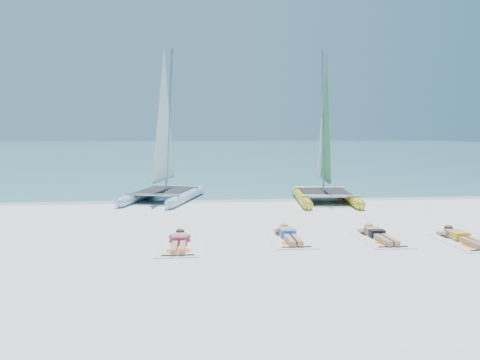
% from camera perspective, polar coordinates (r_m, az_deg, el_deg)
% --- Properties ---
extents(ground, '(140.00, 140.00, 0.00)m').
position_cam_1_polar(ground, '(13.17, 3.36, -5.83)').
color(ground, white).
rests_on(ground, ground).
extents(sea, '(140.00, 115.00, 0.01)m').
position_cam_1_polar(sea, '(75.81, -3.83, 3.91)').
color(sea, '#6BAEB3').
rests_on(sea, ground).
extents(wet_sand_strip, '(140.00, 1.40, 0.01)m').
position_cam_1_polar(wet_sand_strip, '(18.54, 0.80, -2.37)').
color(wet_sand_strip, beige).
rests_on(wet_sand_strip, ground).
extents(catamaran_blue, '(3.33, 4.99, 6.24)m').
position_cam_1_polar(catamaran_blue, '(18.48, -9.23, 3.32)').
color(catamaran_blue, '#BADAF5').
rests_on(catamaran_blue, ground).
extents(catamaran_yellow, '(2.60, 4.89, 6.11)m').
position_cam_1_polar(catamaran_yellow, '(18.57, 10.14, 3.51)').
color(catamaran_yellow, gold).
rests_on(catamaran_yellow, ground).
extents(towel_a, '(1.00, 1.85, 0.02)m').
position_cam_1_polar(towel_a, '(11.04, -7.44, -8.13)').
color(towel_a, silver).
rests_on(towel_a, ground).
extents(sunbather_a, '(0.37, 1.73, 0.26)m').
position_cam_1_polar(sunbather_a, '(11.20, -7.41, -7.35)').
color(sunbather_a, tan).
rests_on(sunbather_a, towel_a).
extents(towel_b, '(1.00, 1.85, 0.02)m').
position_cam_1_polar(towel_b, '(11.71, 6.13, -7.29)').
color(towel_b, silver).
rests_on(towel_b, ground).
extents(sunbather_b, '(0.37, 1.73, 0.26)m').
position_cam_1_polar(sunbather_b, '(11.87, 5.95, -6.56)').
color(sunbather_b, tan).
rests_on(sunbather_b, towel_b).
extents(towel_c, '(1.00, 1.85, 0.02)m').
position_cam_1_polar(towel_c, '(12.18, 16.75, -6.99)').
color(towel_c, silver).
rests_on(towel_c, ground).
extents(sunbather_c, '(0.37, 1.73, 0.26)m').
position_cam_1_polar(sunbather_c, '(12.33, 16.43, -6.31)').
color(sunbather_c, tan).
rests_on(sunbather_c, towel_c).
extents(towel_d, '(1.00, 1.85, 0.02)m').
position_cam_1_polar(towel_d, '(12.61, 25.85, -6.90)').
color(towel_d, silver).
rests_on(towel_d, ground).
extents(sunbather_d, '(0.37, 1.73, 0.26)m').
position_cam_1_polar(sunbather_d, '(12.74, 25.42, -6.25)').
color(sunbather_d, tan).
rests_on(sunbather_d, towel_d).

